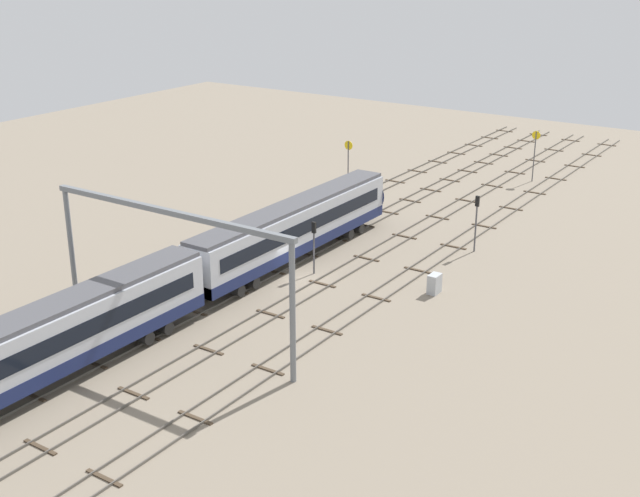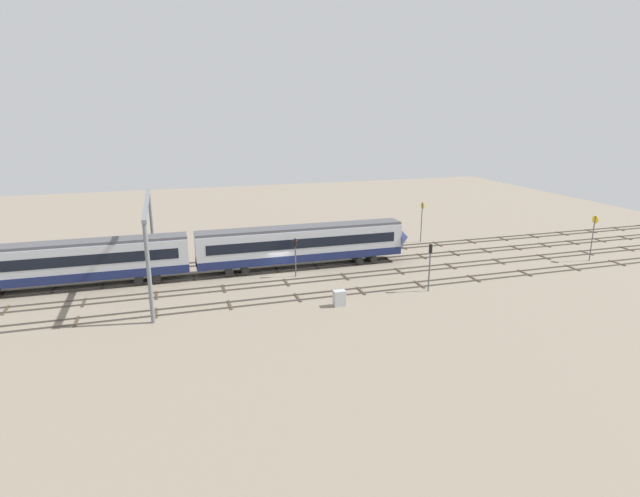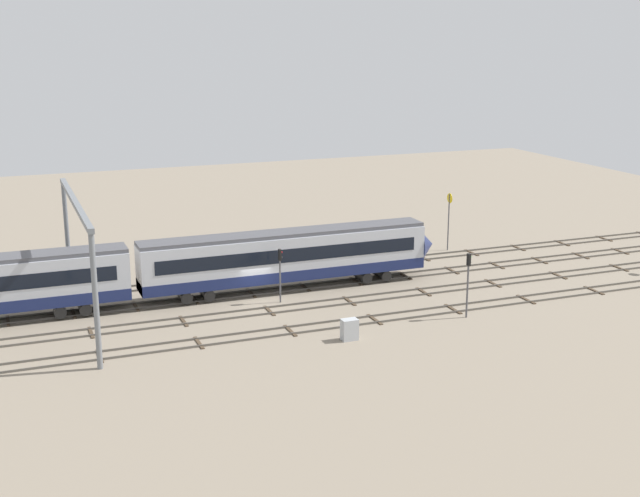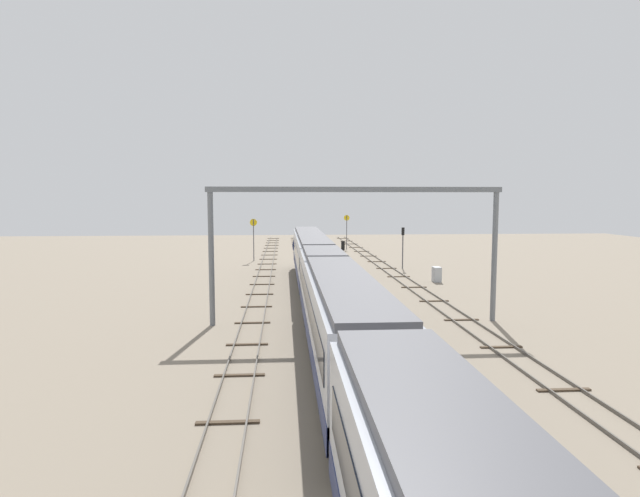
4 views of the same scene
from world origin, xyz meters
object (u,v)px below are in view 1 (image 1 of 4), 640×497
(train, at_px, (56,341))
(signal_light_trackside_approach, at_px, (476,216))
(relay_cabinet, at_px, (434,284))
(speed_sign_near_foreground, at_px, (348,160))
(speed_sign_mid_trackside, at_px, (535,149))
(signal_light_trackside_departure, at_px, (314,240))
(overhead_gantry, at_px, (169,243))

(train, xyz_separation_m, signal_light_trackside_approach, (34.45, -11.49, 0.54))
(relay_cabinet, bearing_deg, speed_sign_near_foreground, 45.82)
(speed_sign_mid_trackside, relative_size, signal_light_trackside_departure, 1.30)
(train, distance_m, signal_light_trackside_departure, 22.89)
(speed_sign_near_foreground, relative_size, speed_sign_mid_trackside, 1.00)
(overhead_gantry, xyz_separation_m, signal_light_trackside_departure, (14.99, -0.85, -4.06))
(speed_sign_near_foreground, bearing_deg, train, -171.25)
(signal_light_trackside_departure, bearing_deg, train, 172.50)
(signal_light_trackside_approach, distance_m, signal_light_trackside_departure, 14.51)
(train, height_order, signal_light_trackside_departure, train)
(speed_sign_mid_trackside, bearing_deg, train, 172.54)
(speed_sign_near_foreground, bearing_deg, speed_sign_mid_trackside, -42.94)
(speed_sign_near_foreground, distance_m, signal_light_trackside_approach, 20.16)
(train, bearing_deg, speed_sign_near_foreground, 8.75)
(train, relative_size, relay_cabinet, 50.07)
(speed_sign_near_foreground, xyz_separation_m, signal_light_trackside_approach, (-8.77, -18.14, -0.45))
(signal_light_trackside_departure, height_order, relay_cabinet, signal_light_trackside_departure)
(speed_sign_near_foreground, bearing_deg, signal_light_trackside_approach, -115.80)
(train, height_order, overhead_gantry, overhead_gantry)
(overhead_gantry, bearing_deg, speed_sign_mid_trackside, -6.21)
(speed_sign_mid_trackside, xyz_separation_m, signal_light_trackside_departure, (-35.92, 4.69, -0.78))
(overhead_gantry, xyz_separation_m, signal_light_trackside_approach, (26.75, -9.36, -3.70))
(train, bearing_deg, signal_light_trackside_approach, -18.45)
(train, xyz_separation_m, signal_light_trackside_departure, (22.69, -2.99, 0.18))
(overhead_gantry, height_order, relay_cabinet, overhead_gantry)
(speed_sign_near_foreground, xyz_separation_m, speed_sign_mid_trackside, (15.40, -14.33, -0.03))
(train, relative_size, speed_sign_near_foreground, 13.36)
(speed_sign_near_foreground, bearing_deg, signal_light_trackside_departure, -154.84)
(train, relative_size, signal_light_trackside_departure, 17.45)
(train, height_order, speed_sign_mid_trackside, speed_sign_mid_trackside)
(signal_light_trackside_approach, bearing_deg, train, 161.55)
(speed_sign_mid_trackside, relative_size, signal_light_trackside_approach, 1.14)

